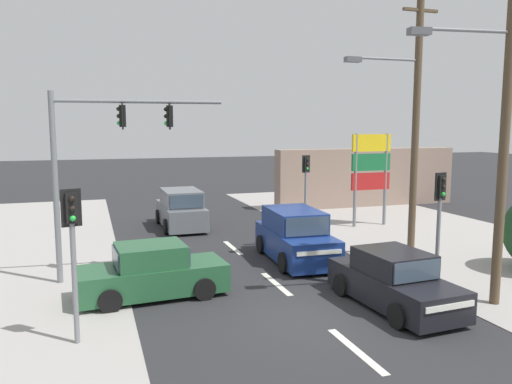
# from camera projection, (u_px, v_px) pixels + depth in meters

# --- Properties ---
(ground_plane) EXTENTS (140.00, 140.00, 0.00)m
(ground_plane) POSITION_uv_depth(u_px,v_px,m) (317.00, 318.00, 12.90)
(ground_plane) COLOR #28282B
(lane_dash_near) EXTENTS (0.20, 2.40, 0.01)m
(lane_dash_near) POSITION_uv_depth(u_px,v_px,m) (356.00, 350.00, 11.02)
(lane_dash_near) COLOR silver
(lane_dash_near) RESTS_ON ground
(lane_dash_mid) EXTENTS (0.20, 2.40, 0.01)m
(lane_dash_mid) POSITION_uv_depth(u_px,v_px,m) (276.00, 284.00, 15.72)
(lane_dash_mid) COLOR silver
(lane_dash_mid) RESTS_ON ground
(lane_dash_far) EXTENTS (0.20, 2.40, 0.01)m
(lane_dash_far) POSITION_uv_depth(u_px,v_px,m) (233.00, 248.00, 20.43)
(lane_dash_far) COLOR silver
(lane_dash_far) RESTS_ON ground
(utility_pole_foreground_right) EXTENTS (3.77, 0.66, 10.22)m
(utility_pole_foreground_right) POSITION_uv_depth(u_px,v_px,m) (502.00, 105.00, 13.19)
(utility_pole_foreground_right) COLOR brown
(utility_pole_foreground_right) RESTS_ON ground
(utility_pole_midground_right) EXTENTS (3.78, 0.33, 10.09)m
(utility_pole_midground_right) POSITION_uv_depth(u_px,v_px,m) (413.00, 113.00, 17.95)
(utility_pole_midground_right) COLOR brown
(utility_pole_midground_right) RESTS_ON ground
(traffic_signal_mast) EXTENTS (5.27, 0.64, 6.00)m
(traffic_signal_mast) POSITION_uv_depth(u_px,v_px,m) (98.00, 152.00, 15.56)
(traffic_signal_mast) COLOR slate
(traffic_signal_mast) RESTS_ON ground
(pedestal_signal_right_kerb) EXTENTS (0.44, 0.31, 3.56)m
(pedestal_signal_right_kerb) POSITION_uv_depth(u_px,v_px,m) (439.00, 210.00, 15.00)
(pedestal_signal_right_kerb) COLOR slate
(pedestal_signal_right_kerb) RESTS_ON ground
(pedestal_signal_left_kerb) EXTENTS (0.44, 0.31, 3.56)m
(pedestal_signal_left_kerb) POSITION_uv_depth(u_px,v_px,m) (73.00, 240.00, 11.04)
(pedestal_signal_left_kerb) COLOR slate
(pedestal_signal_left_kerb) RESTS_ON ground
(pedestal_signal_far_median) EXTENTS (0.44, 0.31, 3.56)m
(pedestal_signal_far_median) POSITION_uv_depth(u_px,v_px,m) (306.00, 179.00, 24.28)
(pedestal_signal_far_median) COLOR slate
(pedestal_signal_far_median) RESTS_ON ground
(shopping_plaza_sign) EXTENTS (2.10, 0.16, 4.60)m
(shopping_plaza_sign) POSITION_uv_depth(u_px,v_px,m) (371.00, 167.00, 24.61)
(shopping_plaza_sign) COLOR slate
(shopping_plaza_sign) RESTS_ON ground
(shopfront_wall_far) EXTENTS (12.00, 1.00, 3.60)m
(shopfront_wall_far) POSITION_uv_depth(u_px,v_px,m) (367.00, 177.00, 31.18)
(shopfront_wall_far) COLOR gray
(shopfront_wall_far) RESTS_ON ground
(suv_crossing_left) EXTENTS (2.25, 4.63, 1.90)m
(suv_crossing_left) POSITION_uv_depth(u_px,v_px,m) (295.00, 237.00, 18.39)
(suv_crossing_left) COLOR navy
(suv_crossing_left) RESTS_ON ground
(suv_oncoming_near) EXTENTS (2.06, 4.54, 1.90)m
(suv_oncoming_near) POSITION_uv_depth(u_px,v_px,m) (181.00, 210.00, 24.44)
(suv_oncoming_near) COLOR slate
(suv_oncoming_near) RESTS_ON ground
(sedan_kerbside_parked) EXTENTS (4.34, 2.11, 1.56)m
(sedan_kerbside_parked) POSITION_uv_depth(u_px,v_px,m) (152.00, 273.00, 14.45)
(sedan_kerbside_parked) COLOR #235633
(sedan_kerbside_parked) RESTS_ON ground
(sedan_receding_far) EXTENTS (2.07, 4.32, 1.56)m
(sedan_receding_far) POSITION_uv_depth(u_px,v_px,m) (394.00, 282.00, 13.64)
(sedan_receding_far) COLOR black
(sedan_receding_far) RESTS_ON ground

